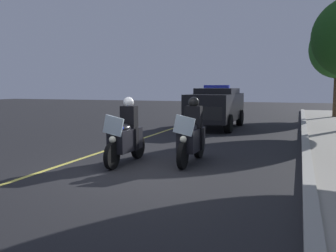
{
  "coord_description": "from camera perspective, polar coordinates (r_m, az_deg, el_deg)",
  "views": [
    {
      "loc": [
        7.59,
        3.41,
        1.99
      ],
      "look_at": [
        -1.92,
        0.0,
        0.9
      ],
      "focal_mm": 39.3,
      "sensor_mm": 36.0,
      "label": 1
    }
  ],
  "objects": [
    {
      "name": "ground_plane",
      "position": [
        8.55,
        -4.38,
        -7.31
      ],
      "size": [
        80.0,
        80.0,
        0.0
      ],
      "primitive_type": "plane",
      "color": "black"
    },
    {
      "name": "curb_strip",
      "position": [
        7.83,
        21.02,
        -8.42
      ],
      "size": [
        48.0,
        0.24,
        0.15
      ],
      "primitive_type": "cube",
      "color": "#9E9B93",
      "rests_on": "ground"
    },
    {
      "name": "police_suv",
      "position": [
        17.65,
        7.46,
        3.11
      ],
      "size": [
        4.92,
        2.09,
        2.05
      ],
      "color": "black",
      "rests_on": "ground"
    },
    {
      "name": "police_motorcycle_lead_right",
      "position": [
        9.56,
        3.69,
        -1.61
      ],
      "size": [
        2.14,
        0.56,
        1.72
      ],
      "color": "black",
      "rests_on": "ground"
    },
    {
      "name": "police_motorcycle_lead_left",
      "position": [
        9.56,
        -6.54,
        -1.64
      ],
      "size": [
        2.14,
        0.56,
        1.72
      ],
      "color": "black",
      "rests_on": "ground"
    },
    {
      "name": "lane_stripe_center",
      "position": [
        9.66,
        -16.6,
        -5.96
      ],
      "size": [
        48.0,
        0.12,
        0.01
      ],
      "primitive_type": "cube",
      "color": "#E0D14C",
      "rests_on": "ground"
    }
  ]
}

